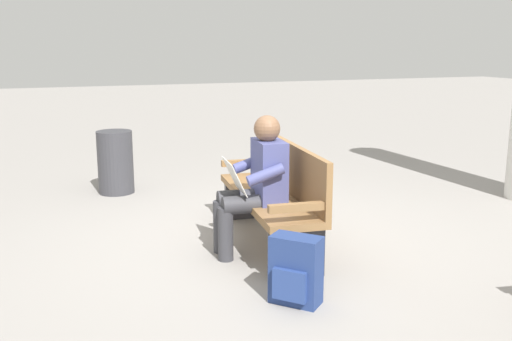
{
  "coord_description": "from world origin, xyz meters",
  "views": [
    {
      "loc": [
        -4.66,
        1.87,
        1.77
      ],
      "look_at": [
        -0.1,
        0.15,
        0.7
      ],
      "focal_mm": 41.35,
      "sensor_mm": 36.0,
      "label": 1
    }
  ],
  "objects_px": {
    "backpack": "(295,271)",
    "bench_near": "(276,193)",
    "trash_bin": "(115,162)",
    "person_seated": "(256,181)"
  },
  "relations": [
    {
      "from": "bench_near",
      "to": "person_seated",
      "type": "xyz_separation_m",
      "value": [
        -0.19,
        0.25,
        0.17
      ]
    },
    {
      "from": "bench_near",
      "to": "backpack",
      "type": "distance_m",
      "value": 1.28
    },
    {
      "from": "bench_near",
      "to": "trash_bin",
      "type": "height_order",
      "value": "bench_near"
    },
    {
      "from": "backpack",
      "to": "bench_near",
      "type": "bearing_deg",
      "value": -16.2
    },
    {
      "from": "bench_near",
      "to": "person_seated",
      "type": "distance_m",
      "value": 0.36
    },
    {
      "from": "bench_near",
      "to": "trash_bin",
      "type": "distance_m",
      "value": 2.57
    },
    {
      "from": "bench_near",
      "to": "trash_bin",
      "type": "xyz_separation_m",
      "value": [
        2.33,
        1.09,
        -0.09
      ]
    },
    {
      "from": "bench_near",
      "to": "person_seated",
      "type": "height_order",
      "value": "person_seated"
    },
    {
      "from": "person_seated",
      "to": "backpack",
      "type": "relative_size",
      "value": 2.46
    },
    {
      "from": "backpack",
      "to": "trash_bin",
      "type": "relative_size",
      "value": 0.65
    }
  ]
}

